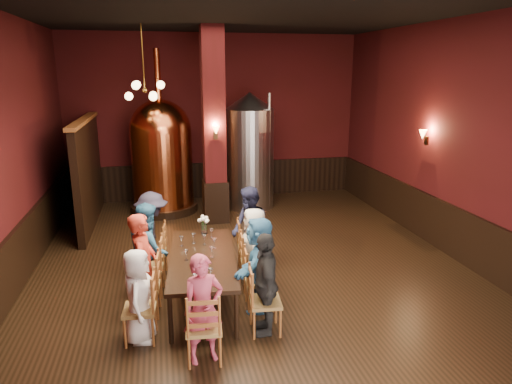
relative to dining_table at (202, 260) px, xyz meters
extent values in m
plane|color=black|center=(0.99, 1.10, -0.69)|extent=(10.00, 10.00, 0.00)
plane|color=black|center=(0.99, 1.10, 3.81)|extent=(10.00, 10.00, 0.00)
cube|color=#410D10|center=(0.99, 6.10, 1.56)|extent=(8.00, 0.02, 4.50)
cube|color=#410D10|center=(0.99, -3.90, 1.56)|extent=(8.00, 0.02, 4.50)
cube|color=#410D10|center=(-3.01, 1.10, 1.56)|extent=(0.02, 10.00, 4.50)
cube|color=#410D10|center=(4.99, 1.10, 1.56)|extent=(0.02, 10.00, 4.50)
cube|color=black|center=(4.95, 1.10, -0.19)|extent=(0.08, 9.90, 1.00)
cube|color=black|center=(0.99, 6.06, -0.19)|extent=(7.90, 0.08, 1.00)
cube|color=black|center=(-2.97, 1.10, -0.19)|extent=(0.08, 9.90, 1.00)
cube|color=#410D10|center=(0.69, 3.90, 1.56)|extent=(0.58, 0.58, 4.50)
cube|color=black|center=(-2.21, 4.30, 0.51)|extent=(0.22, 3.50, 2.40)
cube|color=black|center=(0.00, 0.00, 0.03)|extent=(1.21, 2.48, 0.06)
cylinder|color=black|center=(-0.54, -1.10, -0.34)|extent=(0.07, 0.07, 0.69)
cylinder|color=black|center=(0.34, -1.17, -0.34)|extent=(0.07, 0.07, 0.69)
cylinder|color=black|center=(-0.34, 1.17, -0.34)|extent=(0.07, 0.07, 0.69)
cylinder|color=black|center=(0.54, 1.10, -0.34)|extent=(0.07, 0.07, 0.69)
imported|color=white|center=(-0.94, -0.92, -0.04)|extent=(0.51, 0.69, 1.30)
imported|color=#A62C1C|center=(-0.88, -0.25, 0.10)|extent=(0.46, 0.62, 1.58)
imported|color=#235477|center=(-0.82, 0.41, 0.08)|extent=(0.46, 0.79, 1.54)
imported|color=black|center=(-0.76, 1.07, 0.08)|extent=(0.65, 1.03, 1.53)
imported|color=black|center=(0.76, -1.07, 0.04)|extent=(0.45, 0.89, 1.46)
imported|color=teal|center=(0.82, -0.41, 0.04)|extent=(0.98, 1.41, 1.46)
imported|color=beige|center=(0.88, 0.25, 0.01)|extent=(0.54, 0.74, 1.39)
imported|color=#1D1F3B|center=(0.94, 0.92, 0.10)|extent=(0.54, 0.83, 1.57)
imported|color=#B43C56|center=(-0.14, -1.54, 0.02)|extent=(0.58, 0.44, 1.41)
cylinder|color=black|center=(-0.51, 4.99, -0.59)|extent=(1.71, 1.71, 0.19)
cylinder|color=#D46331|center=(-0.51, 4.99, 0.45)|extent=(1.56, 1.56, 1.90)
sphere|color=#D46331|center=(-0.51, 4.99, 1.40)|extent=(1.52, 1.52, 1.52)
cylinder|color=#D46331|center=(-0.51, 4.99, 2.73)|extent=(0.15, 0.15, 1.23)
cylinder|color=#B2B2B7|center=(1.73, 4.87, 0.60)|extent=(1.62, 1.62, 2.58)
cone|color=#B2B2B7|center=(1.73, 4.87, 2.10)|extent=(1.24, 1.24, 0.41)
cylinder|color=#B2B2B7|center=(2.14, 4.46, 0.86)|extent=(0.08, 0.08, 2.89)
cylinder|color=white|center=(0.13, 0.99, 0.15)|extent=(0.10, 0.10, 0.18)
camera|label=1|loc=(-0.56, -6.60, 2.87)|focal=32.00mm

